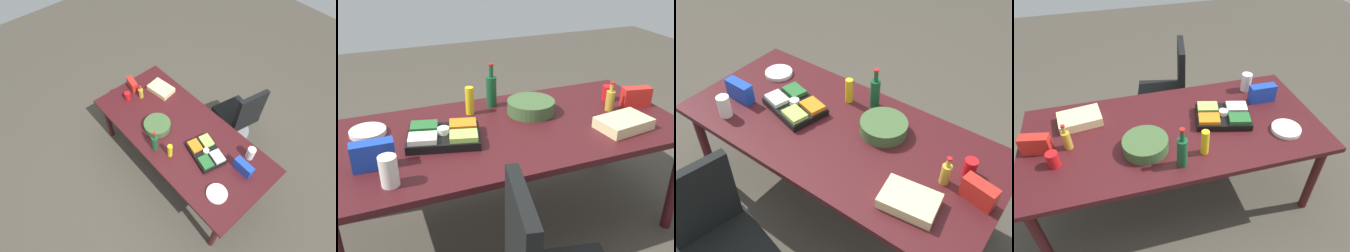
% 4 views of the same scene
% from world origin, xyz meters
% --- Properties ---
extents(ground_plane, '(10.00, 10.00, 0.00)m').
position_xyz_m(ground_plane, '(0.00, 0.00, 0.00)').
color(ground_plane, '#464036').
extents(conference_table, '(2.26, 1.06, 0.75)m').
position_xyz_m(conference_table, '(0.00, 0.00, 0.69)').
color(conference_table, '#3F1217').
rests_on(conference_table, ground).
extents(salad_bowl, '(0.36, 0.36, 0.09)m').
position_xyz_m(salad_bowl, '(-0.25, -0.17, 0.80)').
color(salad_bowl, '#3D5B31').
rests_on(salad_bowl, conference_table).
extents(mayo_jar, '(0.11, 0.11, 0.16)m').
position_xyz_m(mayo_jar, '(0.74, 0.36, 0.83)').
color(mayo_jar, white).
rests_on(mayo_jar, conference_table).
extents(wine_bottle, '(0.09, 0.09, 0.31)m').
position_xyz_m(wine_bottle, '(-0.04, -0.37, 0.87)').
color(wine_bottle, '#154C29').
rests_on(wine_bottle, conference_table).
extents(paper_plate_stack, '(0.28, 0.28, 0.03)m').
position_xyz_m(paper_plate_stack, '(0.81, -0.24, 0.77)').
color(paper_plate_stack, white).
rests_on(paper_plate_stack, conference_table).
extents(dressing_bottle, '(0.07, 0.07, 0.20)m').
position_xyz_m(dressing_bottle, '(-0.77, -0.01, 0.83)').
color(dressing_bottle, gold).
rests_on(dressing_bottle, conference_table).
extents(veggie_tray, '(0.48, 0.39, 0.09)m').
position_xyz_m(veggie_tray, '(0.40, 0.01, 0.79)').
color(veggie_tray, black).
rests_on(veggie_tray, conference_table).
extents(chip_bag_red, '(0.21, 0.12, 0.14)m').
position_xyz_m(chip_bag_red, '(-0.98, 0.01, 0.82)').
color(chip_bag_red, red).
rests_on(chip_bag_red, conference_table).
extents(red_solo_cup, '(0.09, 0.09, 0.11)m').
position_xyz_m(red_solo_cup, '(-0.86, -0.16, 0.81)').
color(red_solo_cup, red).
rests_on(red_solo_cup, conference_table).
extents(sheet_cake, '(0.35, 0.26, 0.07)m').
position_xyz_m(sheet_cake, '(-0.69, 0.26, 0.79)').
color(sheet_cake, beige).
rests_on(sheet_cake, conference_table).
extents(chip_bag_blue, '(0.22, 0.08, 0.15)m').
position_xyz_m(chip_bag_blue, '(0.80, 0.16, 0.83)').
color(chip_bag_blue, '#1940BC').
rests_on(chip_bag_blue, conference_table).
extents(mustard_bottle, '(0.06, 0.06, 0.19)m').
position_xyz_m(mustard_bottle, '(0.14, -0.30, 0.85)').
color(mustard_bottle, yellow).
rests_on(mustard_bottle, conference_table).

